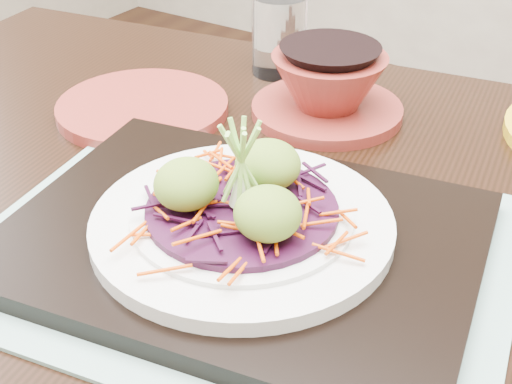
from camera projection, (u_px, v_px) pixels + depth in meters
The scene contains 11 objects.
dining_table at pixel (288, 317), 0.65m from camera, with size 1.27×0.95×0.73m.
placemat at pixel (242, 249), 0.57m from camera, with size 0.42×0.33×0.00m, color gray.
serving_tray at pixel (242, 239), 0.57m from camera, with size 0.37×0.27×0.02m, color black.
white_plate at pixel (242, 223), 0.56m from camera, with size 0.24×0.24×0.02m.
cabbage_bed at pixel (242, 210), 0.55m from camera, with size 0.15×0.15×0.01m, color #340A2B.
carrot_julienne at pixel (242, 202), 0.55m from camera, with size 0.18×0.18×0.01m, color #D24303, non-canonical shape.
guacamole_scoops at pixel (241, 187), 0.54m from camera, with size 0.13×0.12×0.04m.
scallion_garnish at pixel (241, 166), 0.53m from camera, with size 0.05×0.05×0.08m, color #8DCA50, non-canonical shape.
terracotta_side_plate at pixel (143, 108), 0.78m from camera, with size 0.19×0.19×0.01m, color maroon.
water_glass at pixel (279, 35), 0.85m from camera, with size 0.07×0.07×0.09m, color white.
terracotta_bowl_set at pixel (328, 89), 0.76m from camera, with size 0.20×0.20×0.07m.
Camera 1 is at (0.27, -0.47, 1.07)m, focal length 50.00 mm.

